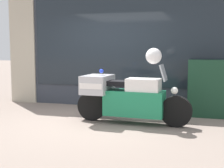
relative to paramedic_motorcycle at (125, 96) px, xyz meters
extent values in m
plane|color=gray|center=(-0.80, -0.13, -0.57)|extent=(60.00, 60.00, 0.00)
cube|color=#333842|center=(-0.80, 1.87, 1.09)|extent=(6.03, 0.40, 3.30)
cube|color=#B2A893|center=(-3.42, 1.90, 1.09)|extent=(0.78, 0.55, 3.30)
cube|color=#1E262D|center=(-0.45, 1.66, 1.14)|extent=(5.02, 0.02, 2.30)
cube|color=slate|center=(-0.49, 1.88, -0.29)|extent=(4.80, 0.30, 0.55)
cube|color=silver|center=(-0.49, 2.02, 0.62)|extent=(4.80, 0.02, 1.32)
cube|color=beige|center=(-0.49, 1.88, 1.27)|extent=(4.80, 0.30, 0.02)
cube|color=maroon|center=(-1.99, 1.88, 1.31)|extent=(0.18, 0.04, 0.06)
cube|color=#C68E19|center=(-0.49, 1.88, 1.31)|extent=(0.18, 0.04, 0.06)
cube|color=navy|center=(1.02, 1.88, 1.31)|extent=(0.18, 0.04, 0.06)
cube|color=#2D8E42|center=(-1.61, 1.82, 0.12)|extent=(0.19, 0.02, 0.27)
cube|color=white|center=(0.64, 1.82, 0.12)|extent=(0.19, 0.04, 0.27)
cylinder|color=black|center=(1.06, -0.04, -0.26)|extent=(0.62, 0.16, 0.62)
cylinder|color=black|center=(-0.73, 0.03, -0.26)|extent=(0.62, 0.16, 0.62)
cube|color=#1E8456|center=(0.21, -0.01, -0.14)|extent=(1.23, 0.54, 0.51)
cube|color=white|center=(0.40, -0.01, 0.23)|extent=(0.68, 0.47, 0.28)
cube|color=black|center=(-0.07, 0.00, 0.26)|extent=(0.72, 0.40, 0.10)
cube|color=#B7B7BC|center=(-0.60, 0.02, 0.22)|extent=(0.56, 0.79, 0.38)
cube|color=white|center=(-0.60, 0.02, 0.22)|extent=(0.50, 0.80, 0.11)
cube|color=#B2BCC6|center=(0.79, -0.03, 0.50)|extent=(0.14, 0.35, 0.33)
sphere|color=white|center=(1.01, -0.04, 0.15)|extent=(0.14, 0.14, 0.14)
sphere|color=blue|center=(-0.51, 0.02, 0.50)|extent=(0.09, 0.09, 0.09)
cube|color=#193D28|center=(1.70, 1.18, 0.07)|extent=(0.97, 0.53, 1.28)
sphere|color=white|center=(0.59, -0.02, 0.82)|extent=(0.32, 0.32, 0.32)
camera|label=1|loc=(1.57, -6.15, 0.96)|focal=50.00mm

